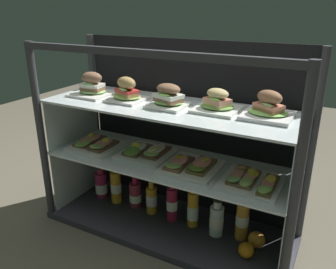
{
  "coord_description": "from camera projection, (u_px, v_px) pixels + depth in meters",
  "views": [
    {
      "loc": [
        0.74,
        -1.39,
        1.14
      ],
      "look_at": [
        0.0,
        0.0,
        0.55
      ],
      "focal_mm": 36.57,
      "sensor_mm": 36.0,
      "label": 1
    }
  ],
  "objects": [
    {
      "name": "shelf_lower_glass",
      "position": [
        168.0,
        162.0,
        1.74
      ],
      "size": [
        1.26,
        0.42,
        0.01
      ],
      "primitive_type": "cube",
      "color": "silver",
      "rests_on": "riser_lower_tier"
    },
    {
      "name": "plated_roll_sandwich_mid_left",
      "position": [
        93.0,
        87.0,
        1.82
      ],
      "size": [
        0.21,
        0.21,
        0.13
      ],
      "color": "white",
      "rests_on": "shelf_upper_glass"
    },
    {
      "name": "case_frame",
      "position": [
        179.0,
        129.0,
        1.78
      ],
      "size": [
        1.32,
        0.48,
        0.98
      ],
      "color": "#333338",
      "rests_on": "ground"
    },
    {
      "name": "juice_bottle_front_fourth",
      "position": [
        242.0,
        219.0,
        1.71
      ],
      "size": [
        0.06,
        0.06,
        0.25
      ],
      "color": "gold",
      "rests_on": "case_base_deck"
    },
    {
      "name": "open_sandwich_tray_right_of_center",
      "position": [
        251.0,
        181.0,
        1.5
      ],
      "size": [
        0.26,
        0.26,
        0.05
      ],
      "color": "white",
      "rests_on": "shelf_lower_glass"
    },
    {
      "name": "juice_bottle_front_second",
      "position": [
        217.0,
        220.0,
        1.74
      ],
      "size": [
        0.07,
        0.07,
        0.21
      ],
      "color": "white",
      "rests_on": "case_base_deck"
    },
    {
      "name": "juice_bottle_back_left",
      "position": [
        135.0,
        194.0,
        1.99
      ],
      "size": [
        0.07,
        0.07,
        0.21
      ],
      "color": "#992C3F",
      "rests_on": "case_base_deck"
    },
    {
      "name": "riser_upper_tier",
      "position": [
        168.0,
        136.0,
        1.69
      ],
      "size": [
        1.24,
        0.4,
        0.28
      ],
      "color": "silver",
      "rests_on": "shelf_lower_glass"
    },
    {
      "name": "riser_lower_tier",
      "position": [
        168.0,
        194.0,
        1.8
      ],
      "size": [
        1.24,
        0.4,
        0.36
      ],
      "color": "silver",
      "rests_on": "case_base_deck"
    },
    {
      "name": "plated_roll_sandwich_mid_right",
      "position": [
        268.0,
        109.0,
        1.45
      ],
      "size": [
        0.21,
        0.21,
        0.12
      ],
      "color": "white",
      "rests_on": "shelf_upper_glass"
    },
    {
      "name": "plated_roll_sandwich_center",
      "position": [
        127.0,
        92.0,
        1.71
      ],
      "size": [
        0.17,
        0.17,
        0.12
      ],
      "color": "white",
      "rests_on": "shelf_upper_glass"
    },
    {
      "name": "shelf_upper_glass",
      "position": [
        168.0,
        107.0,
        1.63
      ],
      "size": [
        1.26,
        0.42,
        0.01
      ],
      "primitive_type": "cube",
      "color": "silver",
      "rests_on": "riser_upper_tier"
    },
    {
      "name": "open_sandwich_tray_mid_right",
      "position": [
        96.0,
        144.0,
        1.9
      ],
      "size": [
        0.26,
        0.26,
        0.06
      ],
      "color": "white",
      "rests_on": "shelf_lower_glass"
    },
    {
      "name": "juice_bottle_tucked_behind",
      "position": [
        172.0,
        203.0,
        1.85
      ],
      "size": [
        0.06,
        0.06,
        0.25
      ],
      "color": "#9E1E3C",
      "rests_on": "case_base_deck"
    },
    {
      "name": "orange_fruit_beside_bottles",
      "position": [
        246.0,
        250.0,
        1.6
      ],
      "size": [
        0.07,
        0.07,
        0.07
      ],
      "primitive_type": "sphere",
      "color": "orange",
      "rests_on": "case_base_deck"
    },
    {
      "name": "case_base_deck",
      "position": [
        168.0,
        225.0,
        1.87
      ],
      "size": [
        1.32,
        0.48,
        0.04
      ],
      "primitive_type": "cube",
      "color": "#32323C",
      "rests_on": "ground"
    },
    {
      "name": "juice_bottle_front_left_end",
      "position": [
        101.0,
        185.0,
        2.09
      ],
      "size": [
        0.07,
        0.07,
        0.21
      ],
      "color": "#9C1E46",
      "rests_on": "case_base_deck"
    },
    {
      "name": "juice_bottle_back_right",
      "position": [
        116.0,
        186.0,
        2.03
      ],
      "size": [
        0.06,
        0.06,
        0.24
      ],
      "color": "gold",
      "rests_on": "case_base_deck"
    },
    {
      "name": "juice_bottle_front_right_end",
      "position": [
        152.0,
        199.0,
        1.93
      ],
      "size": [
        0.06,
        0.06,
        0.21
      ],
      "color": "gold",
      "rests_on": "case_base_deck"
    },
    {
      "name": "open_sandwich_tray_left_of_center",
      "position": [
        147.0,
        152.0,
        1.8
      ],
      "size": [
        0.26,
        0.26,
        0.07
      ],
      "color": "white",
      "rests_on": "shelf_lower_glass"
    },
    {
      "name": "plated_roll_sandwich_far_right",
      "position": [
        217.0,
        103.0,
        1.55
      ],
      "size": [
        0.2,
        0.2,
        0.1
      ],
      "color": "white",
      "rests_on": "shelf_upper_glass"
    },
    {
      "name": "juice_bottle_front_middle",
      "position": [
        193.0,
        209.0,
        1.81
      ],
      "size": [
        0.06,
        0.06,
        0.24
      ],
      "color": "gold",
      "rests_on": "case_base_deck"
    },
    {
      "name": "ground_plane",
      "position": [
        168.0,
        229.0,
        1.88
      ],
      "size": [
        6.0,
        6.0,
        0.02
      ],
      "primitive_type": "cube",
      "color": "#625B4A",
      "rests_on": "ground"
    },
    {
      "name": "orange_fruit_near_left_post",
      "position": [
        256.0,
        240.0,
        1.66
      ],
      "size": [
        0.08,
        0.08,
        0.08
      ],
      "primitive_type": "sphere",
      "color": "orange",
      "rests_on": "case_base_deck"
    },
    {
      "name": "plated_roll_sandwich_near_left_corner",
      "position": [
        168.0,
        98.0,
        1.6
      ],
      "size": [
        0.17,
        0.17,
        0.11
      ],
      "color": "white",
      "rests_on": "shelf_upper_glass"
    },
    {
      "name": "open_sandwich_tray_near_left_corner",
      "position": [
        191.0,
        166.0,
        1.64
      ],
      "size": [
        0.26,
        0.26,
        0.07
      ],
      "color": "white",
      "rests_on": "shelf_lower_glass"
    }
  ]
}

